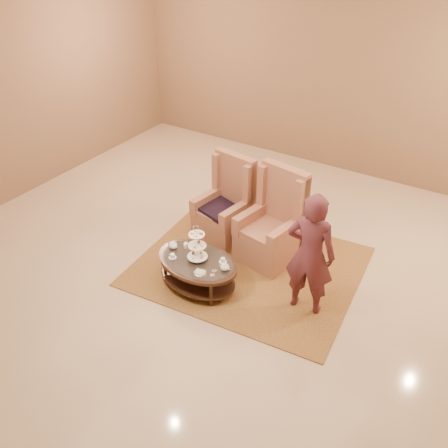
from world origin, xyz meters
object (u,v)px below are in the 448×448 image
Objects in this scene: armchair_left at (227,211)px; armchair_right at (273,229)px; tea_table at (198,265)px; person at (310,255)px.

armchair_left is 0.82m from armchair_right.
tea_table is at bearing -104.11° from armchair_right.
armchair_left is 0.95× the size of armchair_right.
person is at bearing -17.77° from armchair_left.
armchair_right is at bearing 1.65° from armchair_left.
person is (0.83, -0.72, 0.36)m from armchair_right.
person is at bearing 21.70° from tea_table.
armchair_left is at bearing 111.12° from tea_table.
tea_table is at bearing 8.78° from person.
armchair_left is at bearing -176.60° from armchair_right.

